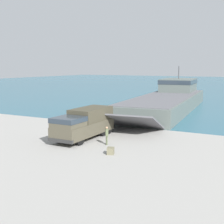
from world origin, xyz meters
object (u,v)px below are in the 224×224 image
object	(u,v)px
soldier_on_ramp	(107,134)
cargo_crate	(111,151)
landing_craft	(168,99)
mooring_bollard	(64,119)
military_truck	(84,123)

from	to	relation	value
soldier_on_ramp	cargo_crate	world-z (taller)	soldier_on_ramp
landing_craft	soldier_on_ramp	size ratio (longest dim) A/B	21.75
cargo_crate	mooring_bollard	bearing A→B (deg)	140.24
military_truck	soldier_on_ramp	xyz separation A→B (m)	(3.19, -1.17, -0.57)
military_truck	cargo_crate	distance (m)	6.31
military_truck	mooring_bollard	world-z (taller)	military_truck
soldier_on_ramp	military_truck	bearing A→B (deg)	-55.90
landing_craft	military_truck	xyz separation A→B (m)	(-0.73, -24.67, -0.14)
military_truck	soldier_on_ramp	distance (m)	3.45
landing_craft	soldier_on_ramp	bearing A→B (deg)	-89.75
mooring_bollard	military_truck	bearing A→B (deg)	-41.57
landing_craft	mooring_bollard	xyz separation A→B (m)	(-8.01, -18.21, -1.29)
landing_craft	mooring_bollard	bearing A→B (deg)	-118.93
soldier_on_ramp	mooring_bollard	xyz separation A→B (m)	(-10.47, 7.63, -0.58)
landing_craft	cargo_crate	world-z (taller)	landing_craft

